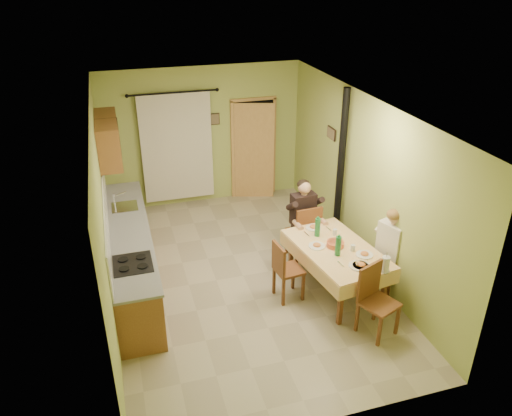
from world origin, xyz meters
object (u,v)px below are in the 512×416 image
object	(u,v)px
man_far	(304,211)
chair_near	(377,314)
chair_far	(303,242)
man_right	(393,241)
dining_table	(335,269)
stove_flue	(339,190)
chair_left	(288,281)
chair_right	(389,274)

from	to	relation	value
man_far	chair_near	bearing A→B (deg)	-87.52
chair_far	man_far	xyz separation A→B (m)	(-0.00, 0.02, 0.59)
chair_far	man_right	world-z (taller)	man_right
dining_table	man_far	bearing A→B (deg)	88.12
stove_flue	dining_table	bearing A→B (deg)	-115.43
chair_near	chair_left	world-z (taller)	chair_near
chair_far	man_far	bearing A→B (deg)	90.00
man_far	man_right	distance (m)	1.56
chair_far	chair_right	size ratio (longest dim) A/B	1.09
dining_table	chair_left	xyz separation A→B (m)	(-0.75, 0.04, -0.09)
dining_table	chair_left	world-z (taller)	chair_left
man_right	stove_flue	xyz separation A→B (m)	(-0.13, 1.61, 0.15)
chair_left	stove_flue	xyz separation A→B (m)	(1.40, 1.33, 0.74)
dining_table	chair_right	size ratio (longest dim) A/B	1.95
chair_near	chair_far	bearing A→B (deg)	-105.14
dining_table	chair_left	distance (m)	0.76
dining_table	stove_flue	world-z (taller)	stove_flue
chair_left	man_far	world-z (taller)	man_far
dining_table	chair_near	distance (m)	1.06
man_right	stove_flue	bearing A→B (deg)	-15.07
chair_far	man_right	xyz separation A→B (m)	(0.90, -1.26, 0.59)
man_far	stove_flue	size ratio (longest dim) A/B	0.50
chair_near	man_far	xyz separation A→B (m)	(-0.26, 2.09, 0.59)
chair_far	stove_flue	distance (m)	1.12
dining_table	chair_left	size ratio (longest dim) A/B	1.94
chair_left	chair_far	bearing A→B (deg)	140.55
chair_left	man_far	xyz separation A→B (m)	(0.63, 1.00, 0.59)
chair_near	chair_right	distance (m)	1.05
man_far	chair_left	bearing A→B (deg)	-126.89
chair_near	chair_left	distance (m)	1.41
chair_right	stove_flue	bearing A→B (deg)	-14.63
chair_near	man_far	world-z (taller)	man_far
chair_left	man_right	xyz separation A→B (m)	(1.53, -0.28, 0.59)
chair_far	man_right	size ratio (longest dim) A/B	0.74
chair_left	chair_near	bearing A→B (deg)	32.49
dining_table	man_far	xyz separation A→B (m)	(-0.12, 1.04, 0.50)
chair_far	stove_flue	bearing A→B (deg)	19.41
chair_far	chair_right	bearing A→B (deg)	-58.60
dining_table	chair_far	world-z (taller)	chair_far
chair_left	man_right	size ratio (longest dim) A/B	0.68
man_right	stove_flue	size ratio (longest dim) A/B	0.50
stove_flue	man_far	bearing A→B (deg)	-156.93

